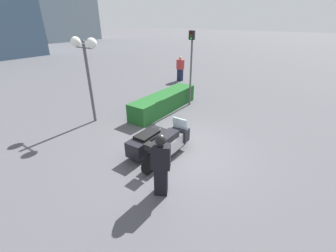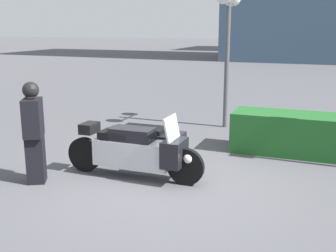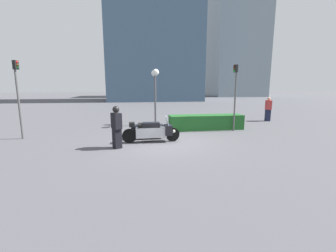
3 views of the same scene
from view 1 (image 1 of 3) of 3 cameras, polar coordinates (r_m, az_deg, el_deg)
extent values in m
plane|color=#4C4C51|center=(7.73, 3.26, -6.42)|extent=(160.00, 160.00, 0.00)
cylinder|color=black|center=(7.93, 3.87, -2.88)|extent=(0.63, 0.11, 0.63)
cylinder|color=black|center=(6.58, -4.76, -9.58)|extent=(0.63, 0.11, 0.63)
cylinder|color=black|center=(7.52, -5.54, -5.31)|extent=(0.49, 0.10, 0.49)
cube|color=#B7B7BC|center=(7.16, -0.02, -5.05)|extent=(1.36, 0.42, 0.45)
cube|color=black|center=(6.99, -0.02, -2.76)|extent=(0.74, 0.40, 0.24)
cube|color=black|center=(6.78, -1.47, -3.95)|extent=(0.55, 0.40, 0.12)
cube|color=black|center=(7.68, 3.17, -2.03)|extent=(0.33, 0.56, 0.44)
cube|color=silver|center=(7.45, 3.05, 0.65)|extent=(0.12, 0.54, 0.40)
sphere|color=white|center=(7.90, 4.08, -1.76)|extent=(0.18, 0.18, 0.18)
cube|color=black|center=(7.48, -5.30, -4.11)|extent=(1.54, 0.58, 0.50)
sphere|color=black|center=(7.92, -2.37, -2.02)|extent=(0.47, 0.47, 0.47)
cube|color=black|center=(7.34, -5.39, -2.15)|extent=(0.85, 0.49, 0.09)
cube|color=black|center=(6.38, -4.24, -5.36)|extent=(0.24, 0.37, 0.18)
cube|color=black|center=(5.86, -1.75, -13.59)|extent=(0.40, 0.42, 0.80)
cube|color=black|center=(5.44, -1.86, -7.77)|extent=(0.47, 0.54, 0.63)
sphere|color=tan|center=(5.21, -1.92, -3.89)|extent=(0.22, 0.22, 0.22)
sphere|color=black|center=(5.19, -1.93, -3.53)|extent=(0.27, 0.27, 0.27)
cube|color=#1E5623|center=(10.96, -0.98, 6.10)|extent=(4.23, 0.95, 0.83)
cylinder|color=#4C4C51|center=(9.93, -19.22, 9.80)|extent=(0.12, 0.12, 3.22)
cylinder|color=#4C4C51|center=(9.67, -20.53, 18.12)|extent=(0.05, 0.96, 0.05)
sphere|color=white|center=(10.04, -22.43, 19.19)|extent=(0.39, 0.39, 0.39)
sphere|color=white|center=(9.26, -18.85, 19.30)|extent=(0.39, 0.39, 0.39)
sphere|color=#4C4C51|center=(9.64, -20.75, 19.46)|extent=(0.12, 0.12, 0.12)
cylinder|color=#4C4C4C|center=(11.45, 5.78, 13.00)|extent=(0.09, 0.09, 3.19)
cube|color=black|center=(11.15, 6.08, 21.97)|extent=(0.15, 0.27, 0.40)
sphere|color=#410707|center=(11.08, 5.95, 22.63)|extent=(0.11, 0.11, 0.11)
sphere|color=#462D06|center=(11.08, 5.91, 21.96)|extent=(0.11, 0.11, 0.11)
sphere|color=green|center=(11.09, 5.88, 21.29)|extent=(0.11, 0.11, 0.11)
cube|color=#191E38|center=(16.49, 3.08, 12.83)|extent=(0.34, 0.38, 0.82)
cube|color=#B23333|center=(16.34, 3.14, 15.34)|extent=(0.36, 0.52, 0.65)
sphere|color=tan|center=(16.27, 3.18, 16.85)|extent=(0.22, 0.22, 0.22)
camera|label=2|loc=(8.75, 52.44, 5.64)|focal=45.00mm
camera|label=3|loc=(7.85, 84.37, -10.56)|focal=24.00mm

